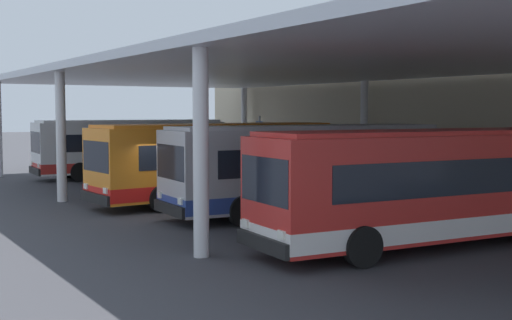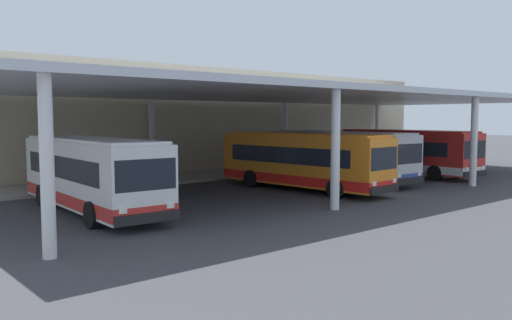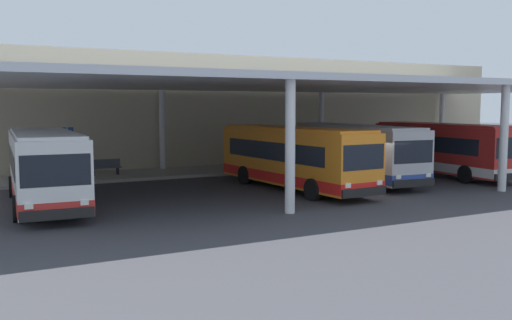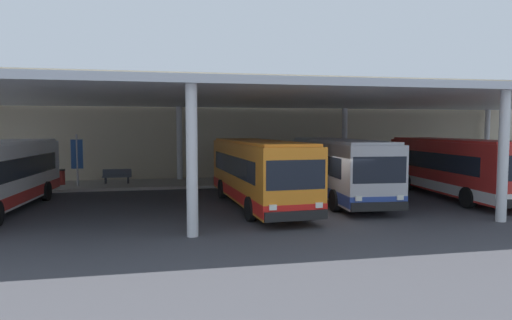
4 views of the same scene
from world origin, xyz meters
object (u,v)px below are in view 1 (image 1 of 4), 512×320
object	(u,v)px
bus_second_bay	(218,161)
bus_far_bay	(433,186)
bus_nearest_bay	(131,147)
bus_middle_bay	(307,168)
trash_bin	(262,160)
bench_waiting	(293,164)
banner_sign	(259,140)

from	to	relation	value
bus_second_bay	bus_far_bay	xyz separation A→B (m)	(11.01, 0.62, 0.00)
bus_nearest_bay	bus_second_bay	world-z (taller)	same
bus_middle_bay	bus_far_bay	distance (m)	6.49
bus_second_bay	bus_nearest_bay	bearing A→B (deg)	175.45
bus_nearest_bay	trash_bin	distance (m)	8.18
bus_middle_bay	trash_bin	xyz separation A→B (m)	(-15.46, 7.87, -0.98)
bus_second_bay	bus_middle_bay	distance (m)	4.69
bus_second_bay	bus_far_bay	world-z (taller)	same
bus_middle_bay	trash_bin	size ratio (longest dim) A/B	10.87
bench_waiting	bus_second_bay	bearing A→B (deg)	-50.10
bus_nearest_bay	bus_middle_bay	distance (m)	16.35
bus_second_bay	bench_waiting	distance (m)	11.73
bus_middle_bay	bench_waiting	world-z (taller)	bus_middle_bay
bus_far_bay	banner_sign	xyz separation A→B (m)	(-20.75, 7.47, 0.32)
bus_nearest_bay	bus_middle_bay	world-z (taller)	same
bus_far_bay	bench_waiting	distance (m)	20.33
trash_bin	banner_sign	distance (m)	1.98
bus_nearest_bay	banner_sign	size ratio (longest dim) A/B	3.32
banner_sign	bench_waiting	bearing A→B (deg)	21.34
bus_second_bay	bus_middle_bay	bearing A→B (deg)	14.09
bus_middle_bay	bus_far_bay	world-z (taller)	same
bench_waiting	bus_far_bay	bearing A→B (deg)	-24.28
bus_far_bay	trash_bin	bearing A→B (deg)	159.07
bus_second_bay	bench_waiting	xyz separation A→B (m)	(-7.50, 8.97, -0.99)
bus_second_bay	banner_sign	bearing A→B (deg)	140.29
bus_far_bay	banner_sign	distance (m)	22.06
bus_nearest_bay	bus_far_bay	bearing A→B (deg)	-0.80
bench_waiting	bus_middle_bay	bearing A→B (deg)	-33.02
bus_nearest_bay	banner_sign	bearing A→B (deg)	73.90
bench_waiting	trash_bin	bearing A→B (deg)	179.37
bus_nearest_bay	trash_bin	xyz separation A→B (m)	(0.89, 8.07, -0.98)
bus_second_bay	banner_sign	xyz separation A→B (m)	(-9.74, 8.09, 0.32)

